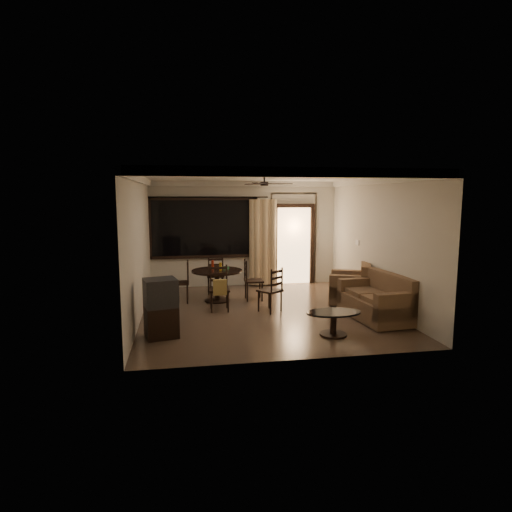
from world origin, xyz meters
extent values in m
plane|color=#7F6651|center=(0.00, 0.00, 0.00)|extent=(5.50, 5.50, 0.00)
plane|color=beige|center=(0.00, 2.75, 1.40)|extent=(5.00, 0.00, 5.00)
plane|color=beige|center=(0.00, -2.75, 1.40)|extent=(5.00, 0.00, 5.00)
plane|color=beige|center=(-2.50, 0.00, 1.40)|extent=(0.00, 5.50, 5.50)
plane|color=beige|center=(2.50, 0.00, 1.40)|extent=(0.00, 5.50, 5.50)
plane|color=white|center=(0.00, 0.00, 2.80)|extent=(5.50, 5.50, 0.00)
cube|color=black|center=(-1.10, 2.72, 1.57)|extent=(2.70, 0.04, 1.45)
cylinder|color=black|center=(-1.00, 2.63, 2.38)|extent=(3.20, 0.03, 0.03)
cube|color=#FFC684|center=(1.35, 2.71, 1.05)|extent=(0.91, 0.03, 2.08)
cube|color=white|center=(2.48, 1.05, 1.30)|extent=(0.02, 0.18, 0.12)
cylinder|color=black|center=(0.00, 0.00, 2.74)|extent=(0.03, 0.03, 0.12)
cylinder|color=black|center=(0.00, 0.00, 2.65)|extent=(0.16, 0.16, 0.08)
cylinder|color=black|center=(-0.90, 1.05, 0.71)|extent=(1.16, 1.16, 0.04)
cylinder|color=black|center=(-0.90, 1.05, 0.36)|extent=(0.12, 0.12, 0.68)
cylinder|color=black|center=(-0.90, 1.05, 0.01)|extent=(0.58, 0.58, 0.03)
cylinder|color=maroon|center=(-0.99, 1.10, 0.84)|extent=(0.06, 0.06, 0.22)
cylinder|color=#B27F13|center=(-0.82, 1.00, 0.82)|extent=(0.06, 0.06, 0.18)
cube|color=#278346|center=(-0.68, 1.16, 0.75)|extent=(0.14, 0.10, 0.05)
cube|color=black|center=(-1.75, 1.07, 0.45)|extent=(0.43, 0.43, 0.04)
cube|color=black|center=(-0.05, 1.03, 0.45)|extent=(0.43, 0.43, 0.04)
cube|color=black|center=(-0.92, 0.20, 0.45)|extent=(0.43, 0.43, 0.04)
cube|color=tan|center=(-0.93, -0.03, 0.55)|extent=(0.28, 0.09, 0.32)
cube|color=black|center=(-0.87, 1.85, 0.45)|extent=(0.43, 0.43, 0.04)
cube|color=black|center=(-2.05, -1.33, 0.27)|extent=(0.62, 0.59, 0.54)
cube|color=black|center=(-2.05, -1.33, 0.78)|extent=(0.62, 0.59, 0.48)
cube|color=black|center=(-1.79, -1.27, 0.78)|extent=(0.11, 0.38, 0.33)
cube|color=#4C3023|center=(2.05, -0.94, 0.22)|extent=(1.01, 1.70, 0.41)
cube|color=#4C3023|center=(2.38, -0.91, 0.56)|extent=(0.35, 1.64, 0.66)
cube|color=#4C3023|center=(2.12, -1.66, 0.43)|extent=(0.88, 0.26, 0.51)
cube|color=#4C3023|center=(1.98, -0.22, 0.43)|extent=(0.88, 0.26, 0.51)
cube|color=#4C3023|center=(2.00, -0.94, 0.46)|extent=(0.74, 1.47, 0.12)
cube|color=#4C3023|center=(2.05, 0.37, 0.23)|extent=(1.15, 1.15, 0.41)
cube|color=#4C3023|center=(2.36, 0.23, 0.57)|extent=(0.54, 0.89, 0.67)
cube|color=#4C3023|center=(1.91, 0.05, 0.43)|extent=(0.88, 0.52, 0.52)
cube|color=#4C3023|center=(2.19, 0.68, 0.43)|extent=(0.88, 0.52, 0.52)
cube|color=#4C3023|center=(2.00, 0.39, 0.46)|extent=(0.84, 0.86, 0.12)
ellipsoid|color=#131553|center=(2.00, 0.39, 0.58)|extent=(0.37, 0.31, 0.11)
ellipsoid|color=black|center=(0.89, -1.76, 0.41)|extent=(0.96, 0.58, 0.03)
cylinder|color=black|center=(0.89, -1.76, 0.20)|extent=(0.11, 0.11, 0.38)
cylinder|color=black|center=(0.89, -1.76, 0.02)|extent=(0.47, 0.47, 0.03)
cube|color=black|center=(0.12, -0.04, 0.44)|extent=(0.58, 0.58, 0.04)
camera|label=1|loc=(-1.66, -8.60, 2.39)|focal=30.00mm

